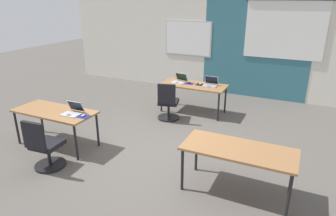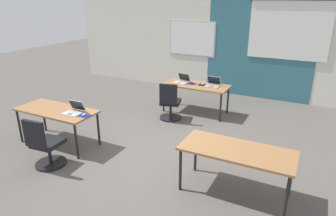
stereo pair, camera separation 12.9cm
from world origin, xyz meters
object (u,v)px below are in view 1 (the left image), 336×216
(desk_near_left, at_px, (55,113))
(laptop_near_left_inner, at_px, (73,111))
(desk_far_center, at_px, (193,87))
(mouse_far_right, at_px, (200,84))
(desk_near_right, at_px, (239,152))
(chair_near_left_inner, at_px, (45,148))
(mouse_far_left, at_px, (189,83))
(chair_far_left, at_px, (168,105))
(laptop_far_left, at_px, (179,80))
(mouse_near_left_inner, at_px, (83,115))
(laptop_far_right, at_px, (210,84))

(desk_near_left, distance_m, laptop_near_left_inner, 0.45)
(desk_far_center, bearing_deg, mouse_far_right, 17.08)
(desk_near_right, distance_m, mouse_far_right, 3.26)
(chair_near_left_inner, height_order, mouse_far_left, chair_near_left_inner)
(laptop_near_left_inner, bearing_deg, mouse_far_right, 59.83)
(desk_far_center, bearing_deg, laptop_near_left_inner, -115.30)
(desk_far_center, bearing_deg, chair_far_left, -116.07)
(mouse_far_right, xyz_separation_m, laptop_far_left, (-0.55, -0.03, 0.03))
(desk_near_left, distance_m, mouse_near_left_inner, 0.70)
(laptop_near_left_inner, relative_size, laptop_far_left, 0.92)
(laptop_near_left_inner, bearing_deg, desk_far_center, 62.06)
(mouse_far_right, height_order, mouse_far_left, same)
(desk_near_left, bearing_deg, laptop_far_right, 53.05)
(chair_far_left, bearing_deg, mouse_near_left_inner, 56.75)
(desk_far_center, bearing_deg, mouse_far_left, 170.69)
(desk_near_right, height_order, laptop_near_left_inner, laptop_near_left_inner)
(mouse_near_left_inner, xyz_separation_m, mouse_far_right, (1.22, 2.85, 0.00))
(chair_near_left_inner, bearing_deg, mouse_near_left_inner, -112.37)
(desk_near_right, distance_m, laptop_near_left_inner, 3.07)
(mouse_near_left_inner, distance_m, mouse_far_left, 2.97)
(desk_near_right, height_order, mouse_far_left, mouse_far_left)
(desk_near_right, xyz_separation_m, chair_near_left_inner, (-3.04, -0.74, -0.28))
(desk_near_right, height_order, chair_far_left, chair_far_left)
(laptop_near_left_inner, height_order, laptop_far_left, same)
(mouse_far_right, bearing_deg, mouse_far_left, -174.07)
(laptop_far_left, bearing_deg, mouse_far_left, 8.06)
(desk_far_center, relative_size, mouse_near_left_inner, 14.90)
(desk_far_center, height_order, mouse_far_left, mouse_far_left)
(desk_near_left, relative_size, laptop_near_left_inner, 4.64)
(chair_near_left_inner, bearing_deg, laptop_far_right, -119.96)
(laptop_far_right, distance_m, chair_far_left, 1.16)
(laptop_far_right, relative_size, mouse_far_left, 3.08)
(mouse_far_left, bearing_deg, laptop_far_left, 179.20)
(chair_near_left_inner, xyz_separation_m, laptop_far_left, (0.90, 3.56, 0.39))
(chair_near_left_inner, distance_m, mouse_far_left, 3.76)
(laptop_near_left_inner, distance_m, chair_near_left_inner, 0.85)
(laptop_far_right, bearing_deg, mouse_far_left, -177.28)
(laptop_near_left_inner, relative_size, mouse_far_left, 3.12)
(mouse_near_left_inner, bearing_deg, laptop_far_right, 62.99)
(desk_near_left, distance_m, chair_far_left, 2.52)
(laptop_near_left_inner, bearing_deg, laptop_far_right, 56.22)
(desk_near_left, height_order, desk_near_right, same)
(mouse_near_left_inner, relative_size, mouse_far_left, 0.97)
(desk_near_left, xyz_separation_m, laptop_near_left_inner, (0.44, 0.02, 0.11))
(chair_near_left_inner, height_order, laptop_far_right, laptop_far_right)
(desk_near_left, xyz_separation_m, desk_near_right, (3.50, 0.00, 0.00))
(desk_near_right, xyz_separation_m, mouse_far_right, (-1.59, 2.85, 0.08))
(desk_near_left, relative_size, mouse_far_right, 15.22)
(desk_near_left, height_order, laptop_far_right, laptop_far_right)
(desk_near_right, xyz_separation_m, mouse_far_left, (-1.87, 2.82, 0.08))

